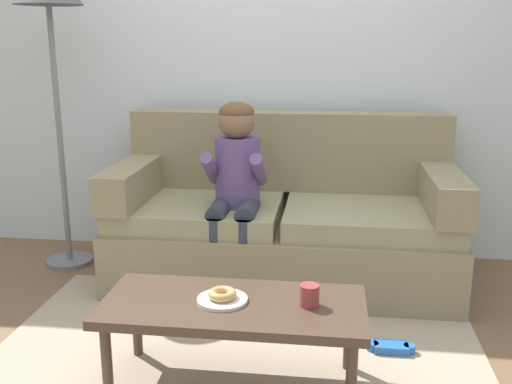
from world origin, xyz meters
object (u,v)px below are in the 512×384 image
(person_child, at_px, (235,179))
(floor_lamp, at_px, (49,6))
(mug, at_px, (309,295))
(couch, at_px, (284,223))
(coffee_table, at_px, (233,311))
(toy_controller, at_px, (391,348))
(donut, at_px, (222,294))

(person_child, xyz_separation_m, floor_lamp, (-1.16, 0.28, 0.96))
(person_child, distance_m, mug, 1.12)
(couch, xyz_separation_m, coffee_table, (-0.11, -1.21, -0.01))
(mug, bearing_deg, toy_controller, 43.23)
(couch, height_order, person_child, person_child)
(person_child, bearing_deg, couch, 39.18)
(donut, height_order, toy_controller, donut)
(coffee_table, height_order, floor_lamp, floor_lamp)
(couch, xyz_separation_m, person_child, (-0.26, -0.21, 0.32))
(mug, relative_size, floor_lamp, 0.05)
(person_child, xyz_separation_m, mug, (0.46, -0.99, -0.24))
(person_child, relative_size, donut, 9.18)
(coffee_table, relative_size, donut, 9.07)
(person_child, height_order, donut, person_child)
(coffee_table, height_order, person_child, person_child)
(couch, relative_size, coffee_table, 1.85)
(couch, bearing_deg, toy_controller, -55.68)
(couch, bearing_deg, donut, -97.33)
(donut, bearing_deg, coffee_table, -2.53)
(couch, relative_size, donut, 16.79)
(couch, relative_size, mug, 22.38)
(couch, height_order, toy_controller, couch)
(donut, relative_size, toy_controller, 0.53)
(toy_controller, xyz_separation_m, floor_lamp, (-2.01, 0.92, 1.61))
(person_child, xyz_separation_m, toy_controller, (0.84, -0.64, -0.65))
(person_child, height_order, mug, person_child)
(mug, height_order, toy_controller, mug)
(couch, xyz_separation_m, floor_lamp, (-1.43, 0.07, 1.28))
(coffee_table, bearing_deg, couch, 84.81)
(donut, xyz_separation_m, toy_controller, (0.74, 0.36, -0.40))
(couch, relative_size, person_child, 1.83)
(floor_lamp, bearing_deg, mug, -38.03)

